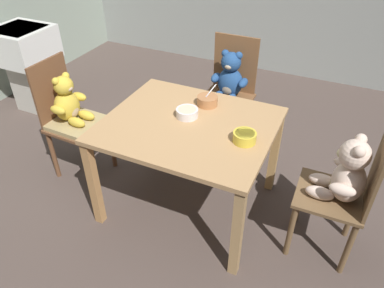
{
  "coord_description": "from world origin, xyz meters",
  "views": [
    {
      "loc": [
        0.84,
        -1.76,
        1.96
      ],
      "look_at": [
        0.0,
        0.05,
        0.51
      ],
      "focal_mm": 34.27,
      "sensor_mm": 36.0,
      "label": 1
    }
  ],
  "objects_px": {
    "porridge_bowl_white_center": "(187,113)",
    "porridge_bowl_yellow_near_right": "(245,137)",
    "dining_table": "(189,135)",
    "teddy_chair_near_left": "(70,111)",
    "porridge_bowl_terracotta_far_center": "(207,100)",
    "teddy_chair_near_right": "(345,181)",
    "teddy_chair_far_center": "(230,83)",
    "sink_basin": "(26,57)"
  },
  "relations": [
    {
      "from": "porridge_bowl_white_center",
      "to": "porridge_bowl_yellow_near_right",
      "type": "relative_size",
      "value": 1.04
    },
    {
      "from": "dining_table",
      "to": "teddy_chair_near_left",
      "type": "relative_size",
      "value": 1.14
    },
    {
      "from": "dining_table",
      "to": "porridge_bowl_terracotta_far_center",
      "type": "relative_size",
      "value": 7.37
    },
    {
      "from": "teddy_chair_near_right",
      "to": "teddy_chair_far_center",
      "type": "height_order",
      "value": "teddy_chair_far_center"
    },
    {
      "from": "dining_table",
      "to": "porridge_bowl_yellow_near_right",
      "type": "height_order",
      "value": "porridge_bowl_yellow_near_right"
    },
    {
      "from": "teddy_chair_near_left",
      "to": "porridge_bowl_terracotta_far_center",
      "type": "bearing_deg",
      "value": 17.74
    },
    {
      "from": "teddy_chair_near_right",
      "to": "teddy_chair_near_left",
      "type": "relative_size",
      "value": 0.93
    },
    {
      "from": "teddy_chair_near_right",
      "to": "porridge_bowl_terracotta_far_center",
      "type": "xyz_separation_m",
      "value": [
        -0.96,
        0.25,
        0.17
      ]
    },
    {
      "from": "porridge_bowl_terracotta_far_center",
      "to": "sink_basin",
      "type": "xyz_separation_m",
      "value": [
        -2.07,
        0.37,
        -0.19
      ]
    },
    {
      "from": "sink_basin",
      "to": "porridge_bowl_white_center",
      "type": "bearing_deg",
      "value": -15.66
    },
    {
      "from": "teddy_chair_near_left",
      "to": "porridge_bowl_yellow_near_right",
      "type": "bearing_deg",
      "value": 0.8
    },
    {
      "from": "porridge_bowl_white_center",
      "to": "sink_basin",
      "type": "relative_size",
      "value": 0.17
    },
    {
      "from": "teddy_chair_far_center",
      "to": "sink_basin",
      "type": "relative_size",
      "value": 1.12
    },
    {
      "from": "porridge_bowl_terracotta_far_center",
      "to": "sink_basin",
      "type": "distance_m",
      "value": 2.11
    },
    {
      "from": "porridge_bowl_yellow_near_right",
      "to": "teddy_chair_far_center",
      "type": "bearing_deg",
      "value": 114.34
    },
    {
      "from": "teddy_chair_near_right",
      "to": "porridge_bowl_yellow_near_right",
      "type": "xyz_separation_m",
      "value": [
        -0.59,
        -0.05,
        0.16
      ]
    },
    {
      "from": "teddy_chair_near_right",
      "to": "porridge_bowl_yellow_near_right",
      "type": "height_order",
      "value": "teddy_chair_near_right"
    },
    {
      "from": "teddy_chair_near_left",
      "to": "sink_basin",
      "type": "distance_m",
      "value": 1.26
    },
    {
      "from": "teddy_chair_near_right",
      "to": "porridge_bowl_white_center",
      "type": "distance_m",
      "value": 1.03
    },
    {
      "from": "teddy_chair_near_right",
      "to": "teddy_chair_near_left",
      "type": "distance_m",
      "value": 1.94
    },
    {
      "from": "porridge_bowl_terracotta_far_center",
      "to": "porridge_bowl_yellow_near_right",
      "type": "distance_m",
      "value": 0.48
    },
    {
      "from": "teddy_chair_near_right",
      "to": "porridge_bowl_terracotta_far_center",
      "type": "relative_size",
      "value": 6.02
    },
    {
      "from": "teddy_chair_near_left",
      "to": "sink_basin",
      "type": "bearing_deg",
      "value": 151.29
    },
    {
      "from": "teddy_chair_far_center",
      "to": "porridge_bowl_terracotta_far_center",
      "type": "distance_m",
      "value": 0.65
    },
    {
      "from": "dining_table",
      "to": "porridge_bowl_terracotta_far_center",
      "type": "xyz_separation_m",
      "value": [
        0.02,
        0.26,
        0.13
      ]
    },
    {
      "from": "dining_table",
      "to": "teddy_chair_near_right",
      "type": "height_order",
      "value": "teddy_chair_near_right"
    },
    {
      "from": "porridge_bowl_white_center",
      "to": "porridge_bowl_yellow_near_right",
      "type": "height_order",
      "value": "porridge_bowl_yellow_near_right"
    },
    {
      "from": "teddy_chair_far_center",
      "to": "porridge_bowl_white_center",
      "type": "relative_size",
      "value": 6.51
    },
    {
      "from": "teddy_chair_near_left",
      "to": "porridge_bowl_yellow_near_right",
      "type": "height_order",
      "value": "teddy_chair_near_left"
    },
    {
      "from": "dining_table",
      "to": "teddy_chair_far_center",
      "type": "height_order",
      "value": "teddy_chair_far_center"
    },
    {
      "from": "teddy_chair_far_center",
      "to": "porridge_bowl_white_center",
      "type": "bearing_deg",
      "value": -0.32
    },
    {
      "from": "dining_table",
      "to": "porridge_bowl_white_center",
      "type": "relative_size",
      "value": 7.42
    },
    {
      "from": "teddy_chair_near_left",
      "to": "teddy_chair_far_center",
      "type": "bearing_deg",
      "value": 46.43
    },
    {
      "from": "porridge_bowl_white_center",
      "to": "sink_basin",
      "type": "height_order",
      "value": "sink_basin"
    },
    {
      "from": "sink_basin",
      "to": "teddy_chair_near_right",
      "type": "bearing_deg",
      "value": -11.6
    },
    {
      "from": "dining_table",
      "to": "teddy_chair_near_right",
      "type": "relative_size",
      "value": 1.22
    },
    {
      "from": "teddy_chair_far_center",
      "to": "porridge_bowl_yellow_near_right",
      "type": "xyz_separation_m",
      "value": [
        0.42,
        -0.94,
        0.16
      ]
    },
    {
      "from": "teddy_chair_far_center",
      "to": "sink_basin",
      "type": "xyz_separation_m",
      "value": [
        -2.01,
        -0.26,
        -0.03
      ]
    },
    {
      "from": "porridge_bowl_yellow_near_right",
      "to": "sink_basin",
      "type": "height_order",
      "value": "sink_basin"
    },
    {
      "from": "porridge_bowl_yellow_near_right",
      "to": "sink_basin",
      "type": "distance_m",
      "value": 2.53
    },
    {
      "from": "teddy_chair_near_left",
      "to": "porridge_bowl_yellow_near_right",
      "type": "distance_m",
      "value": 1.36
    },
    {
      "from": "porridge_bowl_terracotta_far_center",
      "to": "sink_basin",
      "type": "height_order",
      "value": "porridge_bowl_terracotta_far_center"
    }
  ]
}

